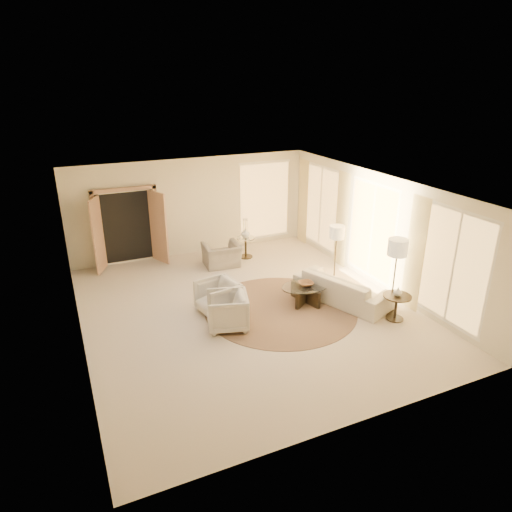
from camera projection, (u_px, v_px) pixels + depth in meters
name	position (u px, v px, depth m)	size (l,w,h in m)	color
room	(247.00, 252.00, 9.79)	(7.04, 8.04, 2.83)	beige
windows_right	(374.00, 232.00, 11.21)	(0.10, 6.40, 2.40)	#FFC366
window_back_corner	(265.00, 201.00, 14.04)	(1.70, 0.10, 2.40)	#FFC366
curtains_right	(351.00, 224.00, 11.98)	(0.06, 5.20, 2.60)	beige
french_doors	(128.00, 228.00, 12.42)	(1.95, 0.66, 2.16)	tan
area_rug	(281.00, 309.00, 10.32)	(3.43, 3.43, 0.01)	#432E21
sofa	(342.00, 288.00, 10.61)	(2.27, 0.89, 0.66)	beige
armchair_left	(218.00, 296.00, 10.03)	(0.81, 0.76, 0.83)	beige
armchair_right	(227.00, 309.00, 9.45)	(0.82, 0.76, 0.84)	beige
accent_chair	(222.00, 251.00, 12.54)	(0.98, 0.64, 0.86)	gray
coffee_table	(305.00, 292.00, 10.55)	(1.53, 1.53, 0.44)	black
end_table	(396.00, 303.00, 9.77)	(0.60, 0.60, 0.57)	black
side_table	(246.00, 245.00, 13.17)	(0.52, 0.52, 0.60)	black
floor_lamp_near	(337.00, 235.00, 11.14)	(0.37, 0.37, 1.54)	black
floor_lamp_far	(397.00, 251.00, 9.63)	(0.42, 0.42, 1.74)	black
bowl	(306.00, 284.00, 10.47)	(0.34, 0.34, 0.08)	brown
end_vase	(398.00, 292.00, 9.67)	(0.18, 0.18, 0.19)	silver
side_vase	(246.00, 233.00, 13.03)	(0.27, 0.27, 0.28)	silver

